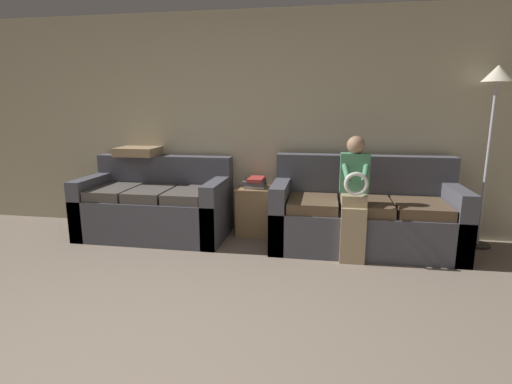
% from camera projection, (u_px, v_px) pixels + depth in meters
% --- Properties ---
extents(wall_back, '(7.41, 0.06, 2.55)m').
position_uv_depth(wall_back, '(238.00, 124.00, 4.76)').
color(wall_back, '#BCB293').
rests_on(wall_back, ground_plane).
extents(couch_main, '(1.92, 0.86, 0.96)m').
position_uv_depth(couch_main, '(364.00, 216.00, 4.23)').
color(couch_main, '#4C4C56').
rests_on(couch_main, ground_plane).
extents(couch_side, '(1.66, 0.87, 0.90)m').
position_uv_depth(couch_side, '(156.00, 207.00, 4.65)').
color(couch_side, '#4C4C56').
rests_on(couch_side, ground_plane).
extents(child_left_seated, '(0.28, 0.38, 1.21)m').
position_uv_depth(child_left_seated, '(354.00, 192.00, 3.84)').
color(child_left_seated, tan).
rests_on(child_left_seated, ground_plane).
extents(side_shelf, '(0.43, 0.38, 0.56)m').
position_uv_depth(side_shelf, '(255.00, 210.00, 4.69)').
color(side_shelf, '#9E7A51').
rests_on(side_shelf, ground_plane).
extents(book_stack, '(0.26, 0.29, 0.12)m').
position_uv_depth(book_stack, '(255.00, 183.00, 4.62)').
color(book_stack, gray).
rests_on(book_stack, side_shelf).
extents(floor_lamp, '(0.30, 0.30, 1.88)m').
position_uv_depth(floor_lamp, '(495.00, 99.00, 4.00)').
color(floor_lamp, '#2D2B28').
rests_on(floor_lamp, ground_plane).
extents(throw_pillow, '(0.48, 0.48, 0.10)m').
position_uv_depth(throw_pillow, '(140.00, 151.00, 4.86)').
color(throw_pillow, '#A38460').
rests_on(throw_pillow, couch_side).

